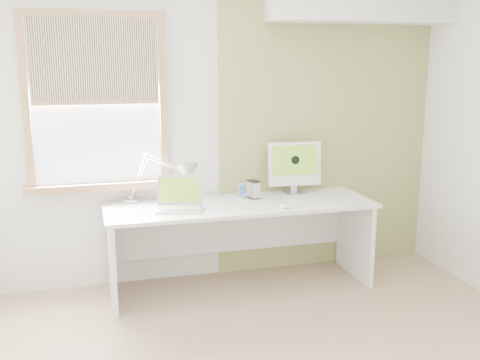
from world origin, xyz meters
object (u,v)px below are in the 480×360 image
object	(u,v)px
imac	(294,165)
laptop	(180,201)
desk_lamp	(177,177)
desk	(239,224)
external_drive	(253,189)

from	to	relation	value
imac	laptop	bearing A→B (deg)	-167.70
laptop	desk_lamp	bearing A→B (deg)	85.07
desk	external_drive	world-z (taller)	external_drive
desk	external_drive	xyz separation A→B (m)	(0.15, 0.08, 0.27)
desk	imac	xyz separation A→B (m)	(0.55, 0.15, 0.45)
desk	laptop	world-z (taller)	laptop
desk_lamp	laptop	bearing A→B (deg)	-94.93
desk_lamp	imac	xyz separation A→B (m)	(1.03, 0.04, 0.05)
desk	desk_lamp	distance (m)	0.64
laptop	desk	bearing A→B (deg)	9.13
laptop	external_drive	size ratio (longest dim) A/B	2.73
desk	external_drive	distance (m)	0.32
external_drive	desk	bearing A→B (deg)	-151.52
desk_lamp	imac	world-z (taller)	imac
imac	external_drive	bearing A→B (deg)	-170.53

